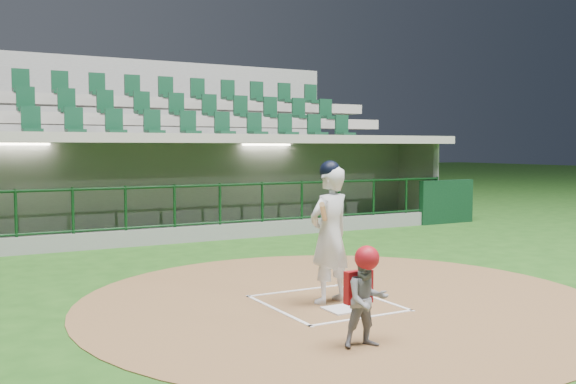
# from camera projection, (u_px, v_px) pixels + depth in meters

# --- Properties ---
(ground) EXTENTS (120.00, 120.00, 0.00)m
(ground) POSITION_uv_depth(u_px,v_px,m) (315.00, 300.00, 8.86)
(ground) COLOR #1D4914
(ground) RESTS_ON ground
(dirt_circle) EXTENTS (7.20, 7.20, 0.01)m
(dirt_circle) POSITION_uv_depth(u_px,v_px,m) (341.00, 300.00, 8.83)
(dirt_circle) COLOR brown
(dirt_circle) RESTS_ON ground
(home_plate) EXTENTS (0.43, 0.43, 0.02)m
(home_plate) POSITION_uv_depth(u_px,v_px,m) (343.00, 309.00, 8.25)
(home_plate) COLOR white
(home_plate) RESTS_ON dirt_circle
(batter_box_chalk) EXTENTS (1.55, 1.80, 0.01)m
(batter_box_chalk) POSITION_uv_depth(u_px,v_px,m) (326.00, 303.00, 8.60)
(batter_box_chalk) COLOR white
(batter_box_chalk) RESTS_ON ground
(dugout_structure) EXTENTS (16.40, 3.70, 3.00)m
(dugout_structure) POSITION_uv_depth(u_px,v_px,m) (150.00, 194.00, 15.66)
(dugout_structure) COLOR slate
(dugout_structure) RESTS_ON ground
(seating_deck) EXTENTS (17.00, 6.72, 5.15)m
(seating_deck) POSITION_uv_depth(u_px,v_px,m) (118.00, 171.00, 18.31)
(seating_deck) COLOR gray
(seating_deck) RESTS_ON ground
(batter) EXTENTS (0.92, 0.94, 1.92)m
(batter) POSITION_uv_depth(u_px,v_px,m) (330.00, 232.00, 8.58)
(batter) COLOR silver
(batter) RESTS_ON dirt_circle
(catcher) EXTENTS (0.54, 0.46, 1.07)m
(catcher) POSITION_uv_depth(u_px,v_px,m) (366.00, 296.00, 6.70)
(catcher) COLOR gray
(catcher) RESTS_ON dirt_circle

